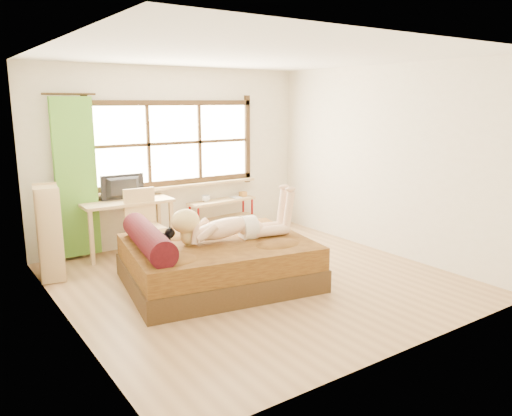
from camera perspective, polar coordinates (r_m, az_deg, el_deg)
floor at (r=6.31m, az=0.02°, el=-8.17°), size 4.50×4.50×0.00m
ceiling at (r=5.94m, az=0.03°, el=17.08°), size 4.50×4.50×0.00m
wall_back at (r=7.92m, az=-9.30°, el=5.90°), size 4.50×0.00×4.50m
wall_front at (r=4.34m, az=17.13°, el=0.44°), size 4.50×0.00×4.50m
wall_left at (r=5.07m, az=-21.45°, el=1.76°), size 0.00×4.50×4.50m
wall_right at (r=7.47m, az=14.45°, el=5.31°), size 0.00×4.50×4.50m
window at (r=7.87m, az=-9.24°, el=7.03°), size 2.80×0.16×1.46m
curtain at (r=7.30m, az=-19.89°, el=3.24°), size 0.55×0.10×2.20m
bed at (r=6.10m, az=-4.83°, el=-6.02°), size 2.41×2.06×0.82m
woman at (r=6.00m, az=-2.96°, el=-0.67°), size 1.56×0.68×0.65m
kitten at (r=5.79m, az=-11.09°, el=-3.34°), size 0.34×0.18×0.26m
desk at (r=7.39m, az=-14.59°, el=0.05°), size 1.28×0.60×0.80m
monitor at (r=7.39m, az=-14.84°, el=2.29°), size 0.63×0.09×0.36m
chair at (r=7.13m, az=-12.78°, el=-1.41°), size 0.45×0.45×1.00m
pipe_shelf at (r=8.25m, az=-3.84°, el=-0.12°), size 1.23×0.43×0.68m
cup at (r=8.06m, az=-5.77°, el=1.09°), size 0.15×0.15×0.11m
book at (r=8.31m, az=-2.74°, el=1.16°), size 0.17×0.22×0.02m
bookshelf at (r=6.71m, az=-22.57°, el=-2.56°), size 0.37×0.55×1.17m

